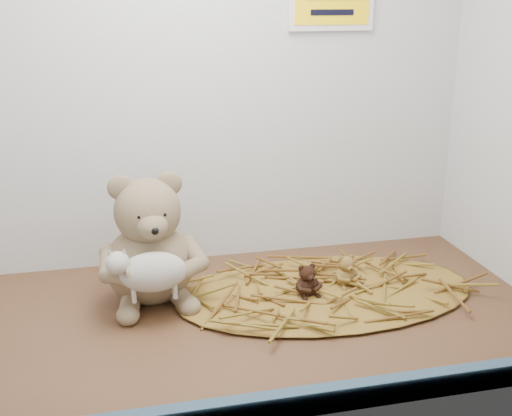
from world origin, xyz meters
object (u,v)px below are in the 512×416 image
object	(u,v)px
mini_teddy_tan	(346,269)
main_teddy	(149,238)
toy_lamb	(153,272)
mini_teddy_brown	(307,279)

from	to	relation	value
mini_teddy_tan	main_teddy	bearing A→B (deg)	165.24
main_teddy	toy_lamb	distance (cm)	9.38
main_teddy	mini_teddy_tan	world-z (taller)	main_teddy
toy_lamb	mini_teddy_tan	world-z (taller)	toy_lamb
toy_lamb	mini_teddy_tan	size ratio (longest dim) A/B	2.44
toy_lamb	mini_teddy_tan	xyz separation A→B (cm)	(37.64, 4.44, -5.12)
main_teddy	mini_teddy_tan	bearing A→B (deg)	-11.69
main_teddy	mini_teddy_brown	xyz separation A→B (cm)	(28.79, -6.99, -8.11)
main_teddy	mini_teddy_brown	bearing A→B (deg)	-18.59
mini_teddy_tan	mini_teddy_brown	world-z (taller)	same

